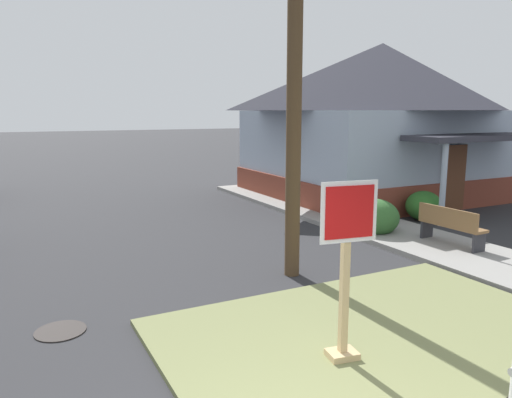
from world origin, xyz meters
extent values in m
cube|color=olive|center=(2.42, 1.70, 0.04)|extent=(5.84, 4.54, 0.08)
cube|color=gray|center=(6.54, 6.11, 0.06)|extent=(2.20, 17.65, 0.12)
cube|color=tan|center=(1.56, 1.68, 1.14)|extent=(0.10, 0.10, 2.13)
cube|color=tan|center=(1.56, 1.68, 0.12)|extent=(0.40, 0.33, 0.08)
cube|color=white|center=(1.55, 1.63, 1.91)|extent=(0.71, 0.13, 0.72)
cube|color=red|center=(1.55, 1.62, 1.91)|extent=(0.61, 0.11, 0.61)
cylinder|color=black|center=(-1.42, 4.20, 0.01)|extent=(0.70, 0.70, 0.02)
cube|color=brown|center=(6.77, 4.62, 0.56)|extent=(0.44, 1.57, 0.06)
cube|color=brown|center=(6.59, 4.61, 0.78)|extent=(0.09, 1.56, 0.38)
cube|color=#2D2D33|center=(6.79, 3.92, 0.33)|extent=(0.36, 0.07, 0.41)
cube|color=#2D2D33|center=(6.76, 5.32, 0.33)|extent=(0.36, 0.07, 0.41)
cube|color=brown|center=(10.25, 11.09, 0.45)|extent=(8.22, 6.91, 0.90)
cube|color=#9EADC1|center=(10.25, 11.09, 1.99)|extent=(8.05, 6.77, 2.18)
pyramid|color=#33333D|center=(10.25, 11.09, 4.25)|extent=(8.63, 7.26, 2.35)
cube|color=#33333D|center=(10.25, 6.93, 2.31)|extent=(4.52, 1.40, 0.16)
cylinder|color=#9EADC1|center=(8.41, 6.38, 1.15)|extent=(0.16, 0.16, 2.31)
cube|color=brown|center=(10.25, 7.61, 1.05)|extent=(0.90, 0.06, 2.00)
ellipsoid|color=#2D6826|center=(8.48, 7.09, 0.42)|extent=(1.00, 1.00, 0.84)
ellipsoid|color=#31602C|center=(6.11, 6.40, 0.46)|extent=(1.20, 1.20, 0.92)
camera|label=1|loc=(-1.90, -2.74, 3.04)|focal=34.13mm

